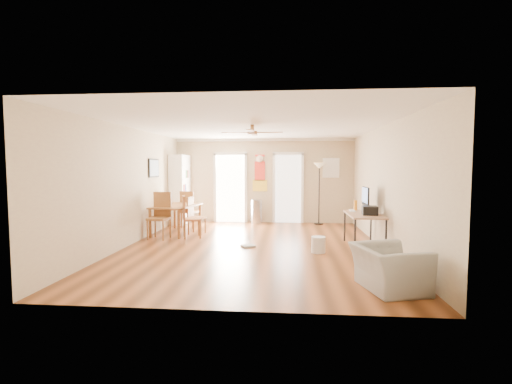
# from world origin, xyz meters

# --- Properties ---
(floor) EXTENTS (7.00, 7.00, 0.00)m
(floor) POSITION_xyz_m (0.00, 0.00, 0.00)
(floor) COLOR brown
(floor) RESTS_ON ground
(ceiling) EXTENTS (5.50, 7.00, 0.00)m
(ceiling) POSITION_xyz_m (0.00, 0.00, 2.60)
(ceiling) COLOR silver
(ceiling) RESTS_ON floor
(wall_back) EXTENTS (5.50, 0.04, 2.60)m
(wall_back) POSITION_xyz_m (0.00, 3.50, 1.30)
(wall_back) COLOR beige
(wall_back) RESTS_ON floor
(wall_front) EXTENTS (5.50, 0.04, 2.60)m
(wall_front) POSITION_xyz_m (0.00, -3.50, 1.30)
(wall_front) COLOR beige
(wall_front) RESTS_ON floor
(wall_left) EXTENTS (0.04, 7.00, 2.60)m
(wall_left) POSITION_xyz_m (-2.75, 0.00, 1.30)
(wall_left) COLOR beige
(wall_left) RESTS_ON floor
(wall_right) EXTENTS (0.04, 7.00, 2.60)m
(wall_right) POSITION_xyz_m (2.75, 0.00, 1.30)
(wall_right) COLOR beige
(wall_right) RESTS_ON floor
(crown_molding) EXTENTS (5.50, 7.00, 0.08)m
(crown_molding) POSITION_xyz_m (0.00, 0.00, 2.56)
(crown_molding) COLOR white
(crown_molding) RESTS_ON wall_back
(kitchen_doorway) EXTENTS (0.90, 0.10, 2.10)m
(kitchen_doorway) POSITION_xyz_m (-1.05, 3.48, 1.05)
(kitchen_doorway) COLOR white
(kitchen_doorway) RESTS_ON wall_back
(bathroom_doorway) EXTENTS (0.80, 0.10, 2.10)m
(bathroom_doorway) POSITION_xyz_m (0.75, 3.48, 1.05)
(bathroom_doorway) COLOR white
(bathroom_doorway) RESTS_ON wall_back
(wall_decal) EXTENTS (0.46, 0.03, 1.10)m
(wall_decal) POSITION_xyz_m (-0.13, 3.48, 1.55)
(wall_decal) COLOR red
(wall_decal) RESTS_ON wall_back
(ac_grille) EXTENTS (0.50, 0.04, 0.60)m
(ac_grille) POSITION_xyz_m (2.05, 3.47, 1.70)
(ac_grille) COLOR white
(ac_grille) RESTS_ON wall_back
(framed_poster) EXTENTS (0.04, 0.66, 0.48)m
(framed_poster) POSITION_xyz_m (-2.73, 1.40, 1.70)
(framed_poster) COLOR black
(framed_poster) RESTS_ON wall_left
(ceiling_fan) EXTENTS (1.24, 1.24, 0.20)m
(ceiling_fan) POSITION_xyz_m (0.00, -0.30, 2.43)
(ceiling_fan) COLOR #593819
(ceiling_fan) RESTS_ON ceiling
(bookshelf) EXTENTS (0.48, 0.97, 2.09)m
(bookshelf) POSITION_xyz_m (-2.52, 3.00, 1.04)
(bookshelf) COLOR white
(bookshelf) RESTS_ON floor
(dining_table) EXTENTS (1.09, 1.59, 0.74)m
(dining_table) POSITION_xyz_m (-2.15, 1.43, 0.37)
(dining_table) COLOR brown
(dining_table) RESTS_ON floor
(dining_chair_right_a) EXTENTS (0.44, 0.44, 0.95)m
(dining_chair_right_a) POSITION_xyz_m (-1.60, 1.39, 0.47)
(dining_chair_right_a) COLOR #AD6F38
(dining_chair_right_a) RESTS_ON floor
(dining_chair_right_b) EXTENTS (0.54, 0.54, 1.02)m
(dining_chair_right_b) POSITION_xyz_m (-1.60, 0.89, 0.51)
(dining_chair_right_b) COLOR #AC6E37
(dining_chair_right_b) RESTS_ON floor
(dining_chair_near) EXTENTS (0.50, 0.50, 1.11)m
(dining_chair_near) POSITION_xyz_m (-2.35, 0.68, 0.55)
(dining_chair_near) COLOR olive
(dining_chair_near) RESTS_ON floor
(dining_chair_far) EXTENTS (0.52, 0.52, 1.04)m
(dining_chair_far) POSITION_xyz_m (-2.03, 2.34, 0.52)
(dining_chair_far) COLOR olive
(dining_chair_far) RESTS_ON floor
(trash_can) EXTENTS (0.35, 0.35, 0.73)m
(trash_can) POSITION_xyz_m (-0.21, 3.22, 0.37)
(trash_can) COLOR #ACACAE
(trash_can) RESTS_ON floor
(torchiere_lamp) EXTENTS (0.42, 0.42, 1.85)m
(torchiere_lamp) POSITION_xyz_m (1.68, 3.22, 0.92)
(torchiere_lamp) COLOR black
(torchiere_lamp) RESTS_ON floor
(computer_desk) EXTENTS (0.68, 1.36, 0.73)m
(computer_desk) POSITION_xyz_m (2.36, 0.15, 0.36)
(computer_desk) COLOR #A87D5B
(computer_desk) RESTS_ON floor
(imac) EXTENTS (0.21, 0.60, 0.56)m
(imac) POSITION_xyz_m (2.47, 0.53, 1.00)
(imac) COLOR black
(imac) RESTS_ON computer_desk
(keyboard) EXTENTS (0.15, 0.37, 0.01)m
(keyboard) POSITION_xyz_m (2.20, 0.65, 0.73)
(keyboard) COLOR silver
(keyboard) RESTS_ON computer_desk
(printer) EXTENTS (0.34, 0.38, 0.18)m
(printer) POSITION_xyz_m (2.45, 0.01, 0.82)
(printer) COLOR black
(printer) RESTS_ON computer_desk
(orange_bottle) EXTENTS (0.09, 0.09, 0.24)m
(orange_bottle) POSITION_xyz_m (2.30, 0.79, 0.84)
(orange_bottle) COLOR orange
(orange_bottle) RESTS_ON computer_desk
(wastebasket_a) EXTENTS (0.34, 0.34, 0.33)m
(wastebasket_a) POSITION_xyz_m (1.35, -0.42, 0.16)
(wastebasket_a) COLOR silver
(wastebasket_a) RESTS_ON floor
(floor_cloth) EXTENTS (0.35, 0.33, 0.04)m
(floor_cloth) POSITION_xyz_m (-0.12, -0.02, 0.02)
(floor_cloth) COLOR gray
(floor_cloth) RESTS_ON floor
(armchair) EXTENTS (1.05, 1.13, 0.62)m
(armchair) POSITION_xyz_m (2.15, -2.56, 0.31)
(armchair) COLOR #999A95
(armchair) RESTS_ON floor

